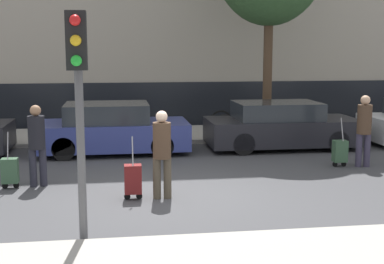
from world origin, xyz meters
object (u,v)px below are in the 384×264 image
Objects in this scene: trolley_center at (133,179)px; parked_car_2 at (281,126)px; parked_car_1 at (112,130)px; pedestrian_center at (162,149)px; trolley_right at (340,151)px; trolley_left at (10,171)px; parked_bicycle at (237,121)px; pedestrian_left at (37,141)px; traffic_light at (78,80)px; pedestrian_right at (364,126)px.

parked_car_2 is at bearing 46.85° from trolley_center.
pedestrian_center reaches higher than parked_car_1.
parked_car_1 is 3.42× the size of trolley_right.
parked_car_2 is 6.33m from trolley_center.
trolley_left is 3.25m from pedestrian_center.
trolley_center reaches higher than parked_bicycle.
parked_car_1 is 2.41× the size of pedestrian_center.
pedestrian_left is at bearing -151.62° from parked_car_2.
parked_car_1 reaches higher than parked_bicycle.
traffic_light is (-0.40, -6.86, 1.75)m from parked_car_1.
traffic_light is at bearing -109.86° from trolley_center.
pedestrian_right is 5.31m from parked_bicycle.
trolley_center is (2.44, -1.15, 0.02)m from trolley_left.
parked_car_2 is 2.40× the size of parked_bicycle.
pedestrian_left is 7.49m from pedestrian_right.
parked_bicycle is at bearing 34.87° from pedestrian_left.
parked_car_2 is (4.73, -0.02, -0.01)m from parked_car_1.
pedestrian_right is (5.00, 2.03, 0.03)m from pedestrian_center.
traffic_light is at bearing -83.65° from pedestrian_left.
pedestrian_right reaches higher than parked_car_2.
trolley_center reaches higher than trolley_left.
trolley_center is at bearing -25.20° from trolley_left.
pedestrian_left is 1.01× the size of pedestrian_center.
traffic_light is 10.33m from parked_bicycle.
pedestrian_left is 6.98m from trolley_right.
traffic_light is at bearing -64.12° from trolley_left.
trolley_center is at bearing 70.14° from traffic_light.
parked_car_1 is 2.34× the size of pedestrian_right.
pedestrian_center is (-3.78, -4.62, 0.32)m from parked_car_2.
parked_car_2 is 8.73m from traffic_light.
pedestrian_right is at bearing 6.31° from trolley_left.
parked_car_1 is 5.98m from trolley_right.
trolley_right is at bearing 36.70° from traffic_light.
trolley_center is (0.41, -4.63, -0.25)m from parked_car_1.
traffic_light is (-1.35, -2.22, 1.43)m from pedestrian_center.
parked_car_1 reaches higher than trolley_left.
parked_car_1 is 2.39× the size of pedestrian_left.
traffic_light reaches higher than trolley_right.
pedestrian_left is at bearing -134.00° from parked_bicycle.
parked_car_2 reaches higher than parked_bicycle.
trolley_right is (4.46, 2.11, -0.57)m from pedestrian_center.
trolley_left is at bearing 159.46° from pedestrian_center.
pedestrian_center is at bearing -113.65° from parked_bicycle.
pedestrian_center is (2.99, -1.15, 0.58)m from trolley_left.
trolley_right is at bearing -4.08° from pedestrian_left.
parked_car_1 is 4.05m from trolley_left.
parked_car_2 is 2.54× the size of pedestrian_center.
traffic_light reaches higher than pedestrian_left.
trolley_center is at bearing -44.59° from pedestrian_left.
trolley_center is (1.90, -1.25, -0.57)m from pedestrian_left.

